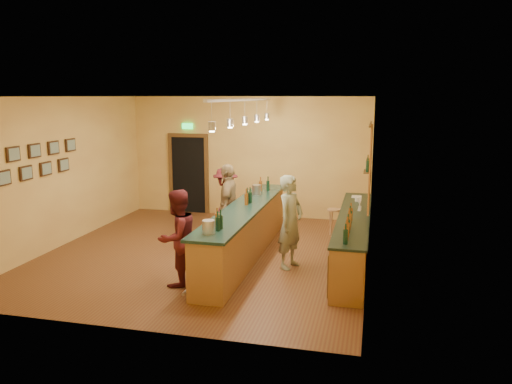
% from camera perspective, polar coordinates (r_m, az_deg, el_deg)
% --- Properties ---
extents(floor, '(7.00, 7.00, 0.00)m').
position_cam_1_polar(floor, '(10.47, -5.66, -6.99)').
color(floor, '#5B2C1A').
rests_on(floor, ground).
extents(ceiling, '(6.50, 7.00, 0.02)m').
position_cam_1_polar(ceiling, '(9.96, -6.02, 10.81)').
color(ceiling, silver).
rests_on(ceiling, wall_back).
extents(wall_back, '(6.50, 0.02, 3.20)m').
position_cam_1_polar(wall_back, '(13.41, -0.89, 4.03)').
color(wall_back, tan).
rests_on(wall_back, floor).
extents(wall_front, '(6.50, 0.02, 3.20)m').
position_cam_1_polar(wall_front, '(6.95, -15.40, -2.88)').
color(wall_front, tan).
rests_on(wall_front, floor).
extents(wall_left, '(0.02, 7.00, 3.20)m').
position_cam_1_polar(wall_left, '(11.57, -21.22, 2.18)').
color(wall_left, tan).
rests_on(wall_left, floor).
extents(wall_right, '(0.02, 7.00, 3.20)m').
position_cam_1_polar(wall_right, '(9.53, 12.94, 0.92)').
color(wall_right, tan).
rests_on(wall_right, floor).
extents(doorway, '(1.15, 0.09, 2.48)m').
position_cam_1_polar(doorway, '(13.97, -7.68, 2.25)').
color(doorway, black).
rests_on(doorway, wall_back).
extents(tapestry, '(0.03, 1.40, 1.60)m').
position_cam_1_polar(tapestry, '(9.89, 12.92, 2.74)').
color(tapestry, '#9A341E').
rests_on(tapestry, wall_right).
extents(bottle_shelf, '(0.17, 0.55, 0.54)m').
position_cam_1_polar(bottle_shelf, '(11.40, 12.69, 2.87)').
color(bottle_shelf, '#503418').
rests_on(bottle_shelf, wall_right).
extents(picture_grid, '(0.06, 2.20, 0.70)m').
position_cam_1_polar(picture_grid, '(10.90, -23.40, 3.39)').
color(picture_grid, '#382111').
rests_on(picture_grid, wall_left).
extents(back_counter, '(0.60, 4.55, 1.27)m').
position_cam_1_polar(back_counter, '(9.96, 11.06, -5.16)').
color(back_counter, olive).
rests_on(back_counter, floor).
extents(tasting_bar, '(0.73, 5.10, 1.38)m').
position_cam_1_polar(tasting_bar, '(10.06, -1.25, -4.08)').
color(tasting_bar, olive).
rests_on(tasting_bar, floor).
extents(pendant_track, '(0.11, 4.60, 0.50)m').
position_cam_1_polar(pendant_track, '(9.72, -1.30, 9.58)').
color(pendant_track, silver).
rests_on(pendant_track, ceiling).
extents(bartender, '(0.63, 0.76, 1.77)m').
position_cam_1_polar(bartender, '(9.39, 3.95, -3.43)').
color(bartender, gray).
rests_on(bartender, floor).
extents(customer_a, '(0.89, 0.99, 1.67)m').
position_cam_1_polar(customer_a, '(8.63, -8.97, -5.21)').
color(customer_a, '#59191E').
rests_on(customer_a, floor).
extents(customer_b, '(0.57, 1.10, 1.80)m').
position_cam_1_polar(customer_b, '(10.76, -3.17, -1.50)').
color(customer_b, '#997A51').
rests_on(customer_b, floor).
extents(customer_c, '(0.60, 1.03, 1.60)m').
position_cam_1_polar(customer_c, '(11.64, -3.49, -1.05)').
color(customer_c, '#59191E').
rests_on(customer_c, floor).
extents(bar_stool, '(0.32, 0.32, 0.65)m').
position_cam_1_polar(bar_stool, '(11.66, 8.89, -2.63)').
color(bar_stool, '#A9804C').
rests_on(bar_stool, floor).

